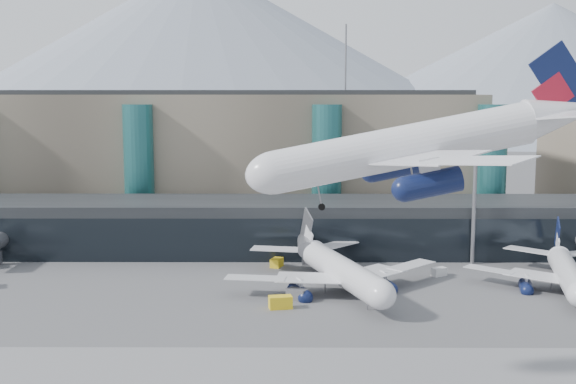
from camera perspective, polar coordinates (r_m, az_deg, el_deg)
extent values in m
plane|color=#515154|center=(84.48, 2.00, -13.38)|extent=(900.00, 900.00, 0.00)
cube|color=black|center=(139.07, 1.30, -2.70)|extent=(170.00, 18.00, 10.00)
cube|color=black|center=(130.54, 1.36, -3.86)|extent=(170.00, 0.40, 8.00)
cylinder|color=slate|center=(128.44, 1.38, -3.96)|extent=(2.80, 14.00, 2.80)
cube|color=slate|center=(129.09, 1.38, -5.26)|extent=(1.20, 1.20, 2.40)
cube|color=gray|center=(170.86, -7.30, 2.62)|extent=(130.00, 30.00, 30.00)
cube|color=black|center=(170.13, -7.40, 7.82)|extent=(123.50, 28.00, 1.00)
cylinder|color=#236364|center=(156.96, -11.69, 1.68)|extent=(6.40, 6.40, 28.00)
cylinder|color=#236364|center=(153.74, 3.07, 1.71)|extent=(6.40, 6.40, 28.00)
cylinder|color=#236364|center=(159.32, 15.75, 1.64)|extent=(6.40, 6.40, 28.00)
cylinder|color=slate|center=(169.25, 4.58, 10.40)|extent=(0.40, 0.40, 16.00)
cone|color=gray|center=(462.86, -6.99, 10.92)|extent=(400.00, 400.00, 110.00)
cone|color=gray|center=(486.71, 20.03, 8.89)|extent=(340.00, 340.00, 85.00)
cylinder|color=slate|center=(132.01, 14.52, -0.23)|extent=(0.70, 0.70, 25.00)
cube|color=slate|center=(130.85, 14.72, 5.33)|extent=(3.00, 1.20, 0.60)
cylinder|color=silver|center=(74.75, 10.64, 4.89)|extent=(26.85, 7.10, 4.40)
ellipsoid|color=silver|center=(72.18, 0.44, 4.92)|extent=(6.58, 5.01, 4.40)
cube|color=silver|center=(66.40, 14.49, 3.77)|extent=(15.26, 19.57, 0.22)
cylinder|color=#0E173F|center=(68.23, 12.57, 2.05)|extent=(5.53, 2.95, 2.42)
cube|color=silver|center=(84.41, 10.07, 4.75)|extent=(12.29, 20.02, 0.22)
cylinder|color=#0E173F|center=(81.98, 9.44, 3.10)|extent=(5.53, 2.95, 2.42)
cube|color=silver|center=(85.89, 20.68, 5.19)|extent=(7.22, 10.56, 0.18)
cylinder|color=slate|center=(72.91, 3.55, 2.68)|extent=(0.18, 0.18, 3.52)
cylinder|color=black|center=(73.07, 3.54, 1.48)|extent=(0.80, 0.36, 0.78)
cylinder|color=black|center=(72.93, 11.99, 1.31)|extent=(1.04, 0.49, 1.00)
cylinder|color=black|center=(77.94, 10.82, 1.76)|extent=(1.04, 0.49, 1.00)
cylinder|color=silver|center=(112.92, 3.96, -5.37)|extent=(12.15, 25.62, 4.24)
ellipsoid|color=silver|center=(101.55, 6.70, -6.94)|extent=(5.91, 6.98, 4.24)
cone|color=silver|center=(127.89, 1.17, -3.67)|extent=(6.34, 8.28, 4.24)
cube|color=silver|center=(118.36, 7.74, -5.15)|extent=(17.54, 17.10, 0.21)
cylinder|color=#0E173F|center=(116.66, 7.06, -6.43)|extent=(3.84, 5.60, 2.33)
cube|color=silver|center=(129.61, 3.31, -3.43)|extent=(9.20, 9.41, 0.17)
cube|color=silver|center=(111.74, -0.77, -5.87)|extent=(18.87, 8.24, 0.21)
cylinder|color=#0E173F|center=(111.59, 0.54, -7.03)|extent=(3.84, 5.60, 2.33)
cube|color=silver|center=(126.28, -1.02, -3.73)|extent=(9.98, 5.17, 0.17)
cube|color=slate|center=(127.59, 1.12, -2.15)|extent=(2.25, 6.09, 7.47)
cube|color=silver|center=(126.80, 1.29, -2.80)|extent=(1.63, 4.11, 4.08)
cylinder|color=slate|center=(105.64, 5.79, -7.88)|extent=(0.17, 0.17, 3.39)
cylinder|color=black|center=(106.06, 5.78, -8.65)|extent=(0.49, 0.80, 0.75)
cylinder|color=black|center=(115.90, 4.91, -7.20)|extent=(0.66, 1.04, 0.97)
cylinder|color=black|center=(114.06, 2.53, -7.43)|extent=(0.66, 1.04, 0.97)
cylinder|color=silver|center=(120.70, 21.18, -5.32)|extent=(8.74, 22.59, 3.70)
cone|color=silver|center=(134.59, 20.39, -3.86)|extent=(5.07, 7.06, 3.70)
cube|color=silver|center=(121.56, 17.32, -5.34)|extent=(15.88, 14.15, 0.19)
cylinder|color=#0E173F|center=(120.91, 18.23, -6.38)|extent=(3.01, 4.82, 2.04)
cube|color=silver|center=(134.08, 18.50, -3.74)|extent=(8.34, 7.87, 0.15)
cube|color=#0E173F|center=(134.35, 20.44, -2.60)|extent=(1.49, 5.43, 6.52)
cube|color=silver|center=(133.61, 20.46, -3.14)|extent=(1.10, 3.66, 3.56)
cylinder|color=slate|center=(113.76, 21.63, -7.39)|extent=(0.15, 0.15, 2.96)
cylinder|color=black|center=(114.10, 21.59, -8.02)|extent=(0.38, 0.69, 0.66)
cylinder|color=black|center=(122.21, 19.99, -6.89)|extent=(0.51, 0.90, 0.84)
cube|color=yellow|center=(127.74, -0.90, -5.60)|extent=(2.45, 3.07, 1.54)
cube|color=#525258|center=(108.09, 0.74, -8.09)|extent=(3.45, 3.03, 1.70)
cube|color=silver|center=(124.29, 11.85, -6.19)|extent=(2.80, 2.34, 1.41)
cube|color=silver|center=(119.23, 5.19, -6.68)|extent=(2.62, 2.43, 1.33)
cube|color=yellow|center=(104.03, -0.60, -8.70)|extent=(3.55, 2.33, 1.81)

